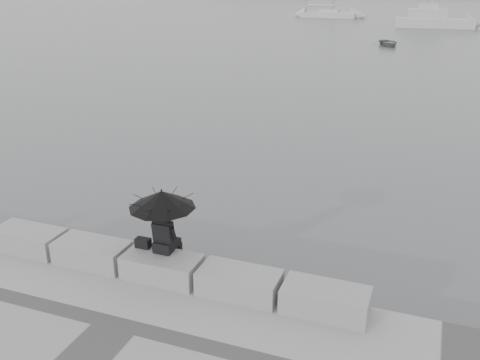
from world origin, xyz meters
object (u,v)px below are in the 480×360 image
at_px(sailboat_left, 329,14).
at_px(dinghy, 388,43).
at_px(motor_cruiser, 435,20).
at_px(seated_person, 162,205).

distance_m(sailboat_left, dinghy, 33.61).
xyz_separation_m(motor_cruiser, dinghy, (-3.36, -20.18, -0.62)).
distance_m(sailboat_left, motor_cruiser, 19.12).
xyz_separation_m(seated_person, dinghy, (-0.15, 44.07, -1.77)).
height_order(seated_person, motor_cruiser, motor_cruiser).
bearing_deg(sailboat_left, motor_cruiser, -35.66).
relative_size(seated_person, dinghy, 0.43).
relative_size(sailboat_left, dinghy, 3.95).
relative_size(motor_cruiser, dinghy, 2.91).
distance_m(seated_person, sailboat_left, 76.41).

